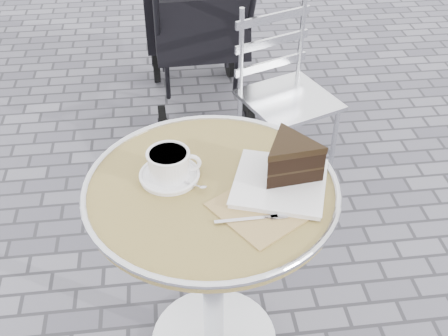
{
  "coord_description": "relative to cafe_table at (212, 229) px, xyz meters",
  "views": [
    {
      "loc": [
        -0.11,
        -1.18,
        1.73
      ],
      "look_at": [
        0.04,
        0.02,
        0.78
      ],
      "focal_mm": 45.0,
      "sensor_mm": 36.0,
      "label": 1
    }
  ],
  "objects": [
    {
      "name": "cake_plate_set",
      "position": [
        0.21,
        -0.01,
        0.23
      ],
      "size": [
        0.38,
        0.39,
        0.13
      ],
      "rotation": [
        0.0,
        0.0,
        -0.33
      ],
      "color": "#A4825A",
      "rests_on": "cafe_table"
    },
    {
      "name": "cafe_table",
      "position": [
        0.0,
        0.0,
        0.0
      ],
      "size": [
        0.72,
        0.72,
        0.74
      ],
      "color": "silver",
      "rests_on": "ground"
    },
    {
      "name": "bistro_chair",
      "position": [
        0.41,
        0.99,
        -0.05
      ],
      "size": [
        0.48,
        0.48,
        0.83
      ],
      "rotation": [
        0.0,
        0.0,
        0.38
      ],
      "color": "silver",
      "rests_on": "ground"
    },
    {
      "name": "baby_stroller",
      "position": [
        0.09,
        1.69,
        -0.06
      ],
      "size": [
        0.54,
        1.09,
        1.12
      ],
      "rotation": [
        0.0,
        0.0,
        0.03
      ],
      "color": "black",
      "rests_on": "ground"
    },
    {
      "name": "cappuccino_set",
      "position": [
        -0.11,
        0.05,
        0.2
      ],
      "size": [
        0.18,
        0.17,
        0.09
      ],
      "rotation": [
        0.0,
        0.0,
        -0.07
      ],
      "color": "white",
      "rests_on": "cafe_table"
    }
  ]
}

